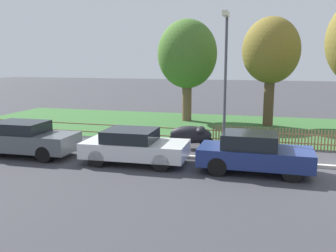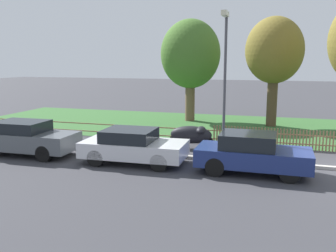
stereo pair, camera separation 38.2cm
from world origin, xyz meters
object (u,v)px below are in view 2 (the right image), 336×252
object	(u,v)px
parked_car_silver_hatchback	(25,138)
tree_behind_motorcycle	(274,51)
parked_car_black_saloon	(133,146)
covered_motorcycle	(192,135)
tree_nearest_kerb	(190,55)
parked_car_navy_estate	(252,153)
street_lamp	(225,68)

from	to	relation	value
parked_car_silver_hatchback	tree_behind_motorcycle	xyz separation A→B (m)	(9.50, 10.01, 3.62)
parked_car_black_saloon	covered_motorcycle	size ratio (longest dim) A/B	1.99
parked_car_black_saloon	tree_nearest_kerb	world-z (taller)	tree_nearest_kerb
parked_car_black_saloon	tree_behind_motorcycle	xyz separation A→B (m)	(4.78, 9.88, 3.68)
parked_car_black_saloon	covered_motorcycle	xyz separation A→B (m)	(1.61, 2.90, -0.04)
parked_car_navy_estate	street_lamp	bearing A→B (deg)	127.55
covered_motorcycle	parked_car_silver_hatchback	bearing A→B (deg)	-158.30
parked_car_silver_hatchback	parked_car_navy_estate	size ratio (longest dim) A/B	1.10
tree_nearest_kerb	parked_car_navy_estate	bearing A→B (deg)	-65.75
parked_car_black_saloon	covered_motorcycle	distance (m)	3.32
tree_behind_motorcycle	street_lamp	world-z (taller)	tree_behind_motorcycle
parked_car_black_saloon	tree_nearest_kerb	distance (m)	10.99
parked_car_silver_hatchback	tree_nearest_kerb	bearing A→B (deg)	66.21
tree_nearest_kerb	street_lamp	size ratio (longest dim) A/B	1.13
parked_car_black_saloon	tree_behind_motorcycle	bearing A→B (deg)	62.31
parked_car_black_saloon	parked_car_navy_estate	world-z (taller)	parked_car_navy_estate
tree_nearest_kerb	tree_behind_motorcycle	size ratio (longest dim) A/B	1.01
parked_car_silver_hatchback	street_lamp	distance (m)	8.55
covered_motorcycle	street_lamp	size ratio (longest dim) A/B	0.35
tree_nearest_kerb	covered_motorcycle	bearing A→B (deg)	-75.75
parked_car_black_saloon	parked_car_navy_estate	bearing A→B (deg)	-2.31
parked_car_navy_estate	street_lamp	world-z (taller)	street_lamp
parked_car_silver_hatchback	parked_car_navy_estate	bearing A→B (deg)	-0.38
parked_car_black_saloon	parked_car_silver_hatchback	bearing A→B (deg)	179.82
parked_car_silver_hatchback	covered_motorcycle	bearing A→B (deg)	24.63
parked_car_silver_hatchback	covered_motorcycle	xyz separation A→B (m)	(6.33, 3.04, -0.10)
parked_car_navy_estate	tree_behind_motorcycle	bearing A→B (deg)	87.72
parked_car_silver_hatchback	parked_car_black_saloon	distance (m)	4.72
parked_car_black_saloon	tree_behind_motorcycle	distance (m)	11.57
parked_car_silver_hatchback	parked_car_black_saloon	size ratio (longest dim) A/B	1.07
parked_car_navy_estate	tree_nearest_kerb	world-z (taller)	tree_nearest_kerb
parked_car_silver_hatchback	tree_nearest_kerb	size ratio (longest dim) A/B	0.66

